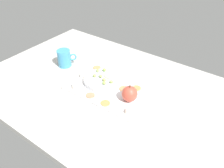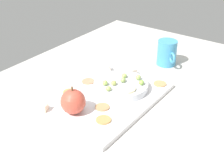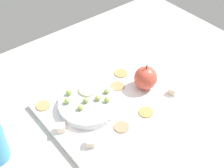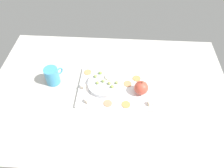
{
  "view_description": "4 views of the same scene",
  "coord_description": "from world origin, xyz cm",
  "px_view_note": "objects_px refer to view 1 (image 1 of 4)",
  "views": [
    {
      "loc": [
        -55.13,
        69.2,
        69.72
      ],
      "look_at": [
        -5.49,
        1.33,
        8.05
      ],
      "focal_mm": 37.32,
      "sensor_mm": 36.0,
      "label": 1
    },
    {
      "loc": [
        -66.48,
        -47.4,
        53.34
      ],
      "look_at": [
        -1.75,
        -0.61,
        7.99
      ],
      "focal_mm": 49.77,
      "sensor_mm": 36.0,
      "label": 2
    },
    {
      "loc": [
        36.0,
        51.25,
        69.4
      ],
      "look_at": [
        -6.05,
        -1.41,
        8.12
      ],
      "focal_mm": 51.59,
      "sensor_mm": 36.0,
      "label": 3
    },
    {
      "loc": [
        -5.63,
        68.53,
        85.86
      ],
      "look_at": [
        -1.48,
        1.85,
        9.0
      ],
      "focal_mm": 34.08,
      "sensor_mm": 36.0,
      "label": 4
    }
  ],
  "objects_px": {
    "grape_1": "(104,83)",
    "cup": "(64,58)",
    "cracker_1": "(105,103)",
    "serving_dish": "(101,80)",
    "grape_5": "(98,71)",
    "apple_whole": "(130,94)",
    "grape_4": "(94,76)",
    "cracker_2": "(124,89)",
    "grape_2": "(105,79)",
    "cracker_0": "(97,68)",
    "cheese_cube_1": "(129,111)",
    "cheese_cube_0": "(75,86)",
    "grape_3": "(104,70)",
    "cheese_cube_2": "(82,75)",
    "apple_slice_0": "(110,76)",
    "cracker_4": "(90,95)",
    "platter": "(111,89)",
    "grape_0": "(111,82)",
    "cracker_3": "(137,88)",
    "grape_6": "(101,76)"
  },
  "relations": [
    {
      "from": "cracker_3",
      "to": "grape_2",
      "type": "xyz_separation_m",
      "value": [
        0.14,
        0.06,
        0.03
      ]
    },
    {
      "from": "grape_3",
      "to": "cracker_0",
      "type": "bearing_deg",
      "value": -20.61
    },
    {
      "from": "grape_5",
      "to": "apple_slice_0",
      "type": "xyz_separation_m",
      "value": [
        -0.07,
        -0.0,
        -0.01
      ]
    },
    {
      "from": "serving_dish",
      "to": "cheese_cube_1",
      "type": "xyz_separation_m",
      "value": [
        -0.22,
        0.11,
        -0.0
      ]
    },
    {
      "from": "cracker_1",
      "to": "grape_4",
      "type": "distance_m",
      "value": 0.18
    },
    {
      "from": "cracker_0",
      "to": "grape_1",
      "type": "height_order",
      "value": "grape_1"
    },
    {
      "from": "platter",
      "to": "grape_6",
      "type": "xyz_separation_m",
      "value": [
        0.07,
        -0.01,
        0.04
      ]
    },
    {
      "from": "cracker_2",
      "to": "cracker_3",
      "type": "height_order",
      "value": "same"
    },
    {
      "from": "apple_slice_0",
      "to": "grape_0",
      "type": "bearing_deg",
      "value": 134.32
    },
    {
      "from": "cracker_2",
      "to": "grape_5",
      "type": "relative_size",
      "value": 2.36
    },
    {
      "from": "cheese_cube_1",
      "to": "cracker_1",
      "type": "distance_m",
      "value": 0.11
    },
    {
      "from": "grape_6",
      "to": "cheese_cube_2",
      "type": "bearing_deg",
      "value": 14.47
    },
    {
      "from": "apple_whole",
      "to": "apple_slice_0",
      "type": "distance_m",
      "value": 0.17
    },
    {
      "from": "cracker_4",
      "to": "cracker_2",
      "type": "bearing_deg",
      "value": -126.46
    },
    {
      "from": "platter",
      "to": "grape_3",
      "type": "xyz_separation_m",
      "value": [
        0.09,
        -0.07,
        0.04
      ]
    },
    {
      "from": "grape_5",
      "to": "serving_dish",
      "type": "bearing_deg",
      "value": 145.25
    },
    {
      "from": "grape_1",
      "to": "cup",
      "type": "bearing_deg",
      "value": -9.33
    },
    {
      "from": "platter",
      "to": "cheese_cube_1",
      "type": "height_order",
      "value": "cheese_cube_1"
    },
    {
      "from": "grape_4",
      "to": "cracker_2",
      "type": "bearing_deg",
      "value": -168.22
    },
    {
      "from": "cheese_cube_1",
      "to": "grape_1",
      "type": "height_order",
      "value": "grape_1"
    },
    {
      "from": "serving_dish",
      "to": "cheese_cube_0",
      "type": "xyz_separation_m",
      "value": [
        0.07,
        0.11,
        -0.0
      ]
    },
    {
      "from": "apple_whole",
      "to": "cracker_2",
      "type": "distance_m",
      "value": 0.09
    },
    {
      "from": "grape_2",
      "to": "serving_dish",
      "type": "bearing_deg",
      "value": -12.03
    },
    {
      "from": "grape_1",
      "to": "grape_3",
      "type": "height_order",
      "value": "same"
    },
    {
      "from": "grape_4",
      "to": "grape_3",
      "type": "bearing_deg",
      "value": -95.64
    },
    {
      "from": "apple_whole",
      "to": "serving_dish",
      "type": "bearing_deg",
      "value": -10.63
    },
    {
      "from": "cheese_cube_1",
      "to": "cracker_4",
      "type": "distance_m",
      "value": 0.2
    },
    {
      "from": "cheese_cube_1",
      "to": "apple_slice_0",
      "type": "bearing_deg",
      "value": -35.3
    },
    {
      "from": "serving_dish",
      "to": "apple_slice_0",
      "type": "xyz_separation_m",
      "value": [
        -0.02,
        -0.04,
        0.01
      ]
    },
    {
      "from": "grape_6",
      "to": "cup",
      "type": "xyz_separation_m",
      "value": [
        0.26,
        -0.02,
        0.0
      ]
    },
    {
      "from": "apple_whole",
      "to": "cheese_cube_2",
      "type": "distance_m",
      "value": 0.29
    },
    {
      "from": "grape_2",
      "to": "grape_0",
      "type": "bearing_deg",
      "value": -177.32
    },
    {
      "from": "cracker_3",
      "to": "grape_5",
      "type": "distance_m",
      "value": 0.21
    },
    {
      "from": "cracker_1",
      "to": "serving_dish",
      "type": "bearing_deg",
      "value": -45.72
    },
    {
      "from": "grape_5",
      "to": "cup",
      "type": "bearing_deg",
      "value": 3.33
    },
    {
      "from": "grape_0",
      "to": "grape_5",
      "type": "xyz_separation_m",
      "value": [
        0.11,
        -0.04,
        0.0
      ]
    },
    {
      "from": "cheese_cube_2",
      "to": "apple_slice_0",
      "type": "xyz_separation_m",
      "value": [
        -0.13,
        -0.06,
        0.01
      ]
    },
    {
      "from": "cracker_0",
      "to": "cracker_2",
      "type": "distance_m",
      "value": 0.22
    },
    {
      "from": "grape_2",
      "to": "grape_3",
      "type": "bearing_deg",
      "value": -52.11
    },
    {
      "from": "grape_3",
      "to": "grape_5",
      "type": "xyz_separation_m",
      "value": [
        0.02,
        0.02,
        0.0
      ]
    },
    {
      "from": "serving_dish",
      "to": "cup",
      "type": "bearing_deg",
      "value": -4.3
    },
    {
      "from": "platter",
      "to": "grape_5",
      "type": "height_order",
      "value": "grape_5"
    },
    {
      "from": "cheese_cube_1",
      "to": "cheese_cube_0",
      "type": "bearing_deg",
      "value": 0.41
    },
    {
      "from": "grape_4",
      "to": "apple_slice_0",
      "type": "relative_size",
      "value": 0.33
    },
    {
      "from": "apple_whole",
      "to": "grape_1",
      "type": "distance_m",
      "value": 0.14
    },
    {
      "from": "cheese_cube_2",
      "to": "apple_slice_0",
      "type": "distance_m",
      "value": 0.14
    },
    {
      "from": "cracker_1",
      "to": "grape_1",
      "type": "distance_m",
      "value": 0.11
    },
    {
      "from": "apple_whole",
      "to": "grape_4",
      "type": "xyz_separation_m",
      "value": [
        0.21,
        -0.02,
        -0.0
      ]
    },
    {
      "from": "apple_whole",
      "to": "apple_slice_0",
      "type": "xyz_separation_m",
      "value": [
        0.16,
        -0.07,
        -0.01
      ]
    },
    {
      "from": "grape_2",
      "to": "grape_6",
      "type": "height_order",
      "value": "same"
    }
  ]
}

